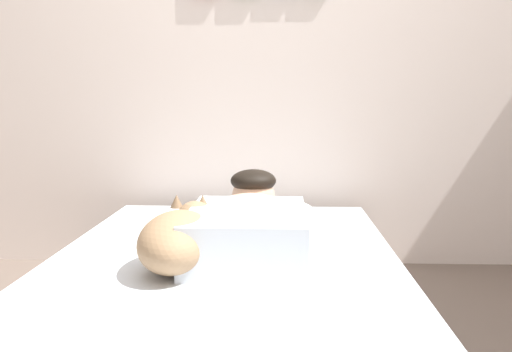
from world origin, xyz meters
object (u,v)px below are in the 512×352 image
at_px(bed, 227,294).
at_px(person_lying, 249,223).
at_px(dog, 180,238).
at_px(coffee_cup, 267,218).
at_px(cell_phone, 273,243).
at_px(pillow, 259,209).

bearing_deg(bed, person_lying, 8.77).
relative_size(dog, coffee_cup, 4.60).
bearing_deg(coffee_cup, cell_phone, -84.39).
height_order(bed, pillow, pillow).
height_order(pillow, cell_phone, pillow).
bearing_deg(cell_phone, bed, -146.56).
distance_m(dog, cell_phone, 0.49).
bearing_deg(cell_phone, person_lying, -131.49).
distance_m(bed, cell_phone, 0.28).
xyz_separation_m(pillow, coffee_cup, (0.04, -0.12, -0.02)).
bearing_deg(dog, coffee_cup, 68.63).
distance_m(pillow, person_lying, 0.57).
bearing_deg(pillow, dog, -105.87).
height_order(person_lying, dog, person_lying).
distance_m(bed, dog, 0.40).
bearing_deg(cell_phone, coffee_cup, 95.61).
bearing_deg(bed, dog, -118.48).
bearing_deg(dog, person_lying, 50.07).
bearing_deg(pillow, person_lying, -91.60).
bearing_deg(dog, pillow, 74.13).
height_order(pillow, coffee_cup, pillow).
distance_m(bed, pillow, 0.64).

